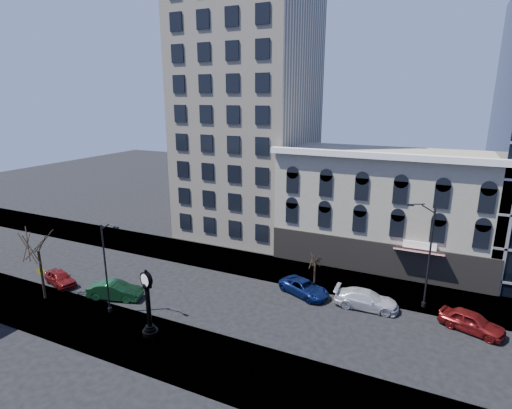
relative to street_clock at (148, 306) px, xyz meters
The scene contains 16 objects.
ground 7.84m from the street_clock, 77.53° to the left, with size 160.00×160.00×0.00m, color black.
sidewalk_far 15.53m from the street_clock, 84.00° to the left, with size 160.00×6.00×0.12m, color gray.
sidewalk_near 3.03m from the street_clock, 25.24° to the right, with size 160.00×6.00×0.12m, color gray.
cream_tower 31.39m from the street_clock, 99.80° to the left, with size 15.90×15.40×42.50m.
victorian_row 27.06m from the street_clock, 59.55° to the left, with size 22.60×11.19×12.50m.
street_clock is the anchor object (origin of this frame).
street_lamp_near 6.06m from the street_clock, 166.73° to the left, with size 2.09×0.58×8.12m.
street_lamp_far 22.67m from the street_clock, 36.21° to the left, with size 2.38×0.73×9.29m.
bare_tree_near 12.65m from the street_clock, behind, with size 4.25×4.25×7.29m.
bare_tree_far 16.28m from the street_clock, 57.67° to the left, with size 2.08×2.08×3.57m.
warning_sign 13.04m from the street_clock, behind, with size 0.84×0.34×2.70m.
car_near_a 13.95m from the street_clock, 166.85° to the left, with size 1.65×4.10×1.40m, color maroon.
car_near_b 7.62m from the street_clock, 153.57° to the left, with size 1.68×4.80×1.58m, color #143F1E.
car_far_a 14.18m from the street_clock, 52.84° to the left, with size 2.25×4.88×1.36m, color #0C194C.
car_far_b 18.05m from the street_clock, 38.45° to the left, with size 2.18×5.37×1.56m, color silver.
car_far_c 24.73m from the street_clock, 26.50° to the left, with size 1.88×4.68×1.59m, color maroon.
Camera 1 is at (16.98, -28.05, 17.49)m, focal length 28.00 mm.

